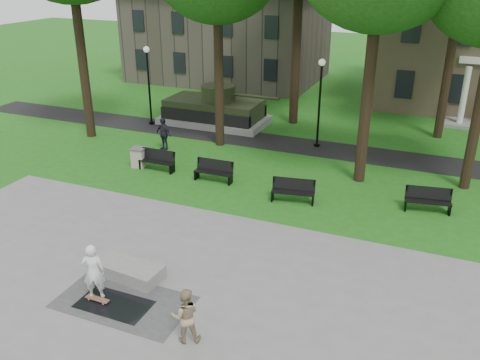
# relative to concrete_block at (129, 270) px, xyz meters

# --- Properties ---
(ground) EXTENTS (120.00, 120.00, 0.00)m
(ground) POSITION_rel_concrete_block_xyz_m (1.83, 2.19, -0.24)
(ground) COLOR #1A5A15
(ground) RESTS_ON ground
(plaza) EXTENTS (22.00, 16.00, 0.02)m
(plaza) POSITION_rel_concrete_block_xyz_m (1.83, -2.81, -0.23)
(plaza) COLOR gray
(plaza) RESTS_ON ground
(footpath) EXTENTS (44.00, 2.60, 0.01)m
(footpath) POSITION_rel_concrete_block_xyz_m (1.83, 14.19, -0.24)
(footpath) COLOR black
(footpath) RESTS_ON ground
(building_left) EXTENTS (15.00, 10.00, 7.20)m
(building_left) POSITION_rel_concrete_block_xyz_m (-9.17, 28.69, 3.35)
(building_left) COLOR #4C443D
(building_left) RESTS_ON ground
(lamp_left) EXTENTS (0.36, 0.36, 4.73)m
(lamp_left) POSITION_rel_concrete_block_xyz_m (-8.17, 14.49, 2.55)
(lamp_left) COLOR black
(lamp_left) RESTS_ON ground
(lamp_mid) EXTENTS (0.36, 0.36, 4.73)m
(lamp_mid) POSITION_rel_concrete_block_xyz_m (2.33, 14.49, 2.55)
(lamp_mid) COLOR black
(lamp_mid) RESTS_ON ground
(tank_monument) EXTENTS (7.45, 3.40, 2.40)m
(tank_monument) POSITION_rel_concrete_block_xyz_m (-4.63, 16.19, 0.61)
(tank_monument) COLOR gray
(tank_monument) RESTS_ON ground
(puddle) EXTENTS (2.20, 1.20, 0.00)m
(puddle) POSITION_rel_concrete_block_xyz_m (0.40, -1.41, -0.22)
(puddle) COLOR black
(puddle) RESTS_ON plaza
(concrete_block) EXTENTS (2.28, 1.19, 0.45)m
(concrete_block) POSITION_rel_concrete_block_xyz_m (0.00, 0.00, 0.00)
(concrete_block) COLOR gray
(concrete_block) RESTS_ON plaza
(skateboard) EXTENTS (0.78, 0.22, 0.07)m
(skateboard) POSITION_rel_concrete_block_xyz_m (-0.16, -1.45, -0.19)
(skateboard) COLOR brown
(skateboard) RESTS_ON plaza
(skateboarder) EXTENTS (0.78, 0.67, 1.81)m
(skateboarder) POSITION_rel_concrete_block_xyz_m (-0.29, -1.32, 0.68)
(skateboarder) COLOR white
(skateboarder) RESTS_ON plaza
(friend_watching) EXTENTS (0.97, 0.90, 1.59)m
(friend_watching) POSITION_rel_concrete_block_xyz_m (3.10, -1.92, 0.57)
(friend_watching) COLOR tan
(friend_watching) RESTS_ON plaza
(pedestrian_walker) EXTENTS (1.12, 0.73, 1.77)m
(pedestrian_walker) POSITION_rel_concrete_block_xyz_m (-5.09, 10.80, 0.64)
(pedestrian_walker) COLOR #21212C
(pedestrian_walker) RESTS_ON ground
(park_bench_0) EXTENTS (1.80, 0.54, 1.00)m
(park_bench_0) POSITION_rel_concrete_block_xyz_m (-3.91, 8.20, 0.28)
(park_bench_0) COLOR black
(park_bench_0) RESTS_ON ground
(park_bench_1) EXTENTS (1.81, 0.55, 1.00)m
(park_bench_1) POSITION_rel_concrete_block_xyz_m (-0.81, 8.05, 0.28)
(park_bench_1) COLOR black
(park_bench_1) RESTS_ON ground
(park_bench_2) EXTENTS (1.85, 0.82, 1.00)m
(park_bench_2) POSITION_rel_concrete_block_xyz_m (3.19, 7.36, 0.28)
(park_bench_2) COLOR black
(park_bench_2) RESTS_ON ground
(park_bench_3) EXTENTS (1.85, 0.80, 1.00)m
(park_bench_3) POSITION_rel_concrete_block_xyz_m (8.47, 8.62, 0.28)
(park_bench_3) COLOR black
(park_bench_3) RESTS_ON ground
(trash_bin) EXTENTS (0.76, 0.76, 0.96)m
(trash_bin) POSITION_rel_concrete_block_xyz_m (-4.98, 8.22, 0.24)
(trash_bin) COLOR #B2AA93
(trash_bin) RESTS_ON ground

